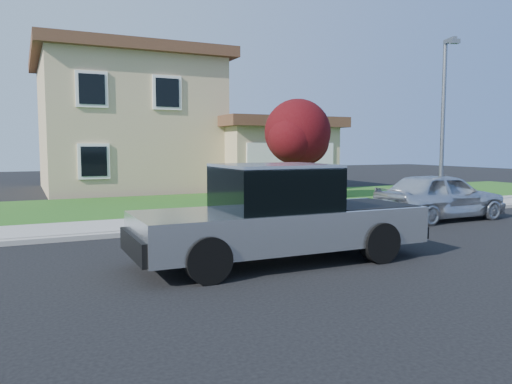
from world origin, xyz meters
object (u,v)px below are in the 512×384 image
ornamental_tree (298,135)px  street_lamp (444,116)px  pickup_truck (280,216)px  trash_bin (279,192)px  woman (282,199)px  sedan (440,196)px

ornamental_tree → street_lamp: street_lamp is taller
pickup_truck → street_lamp: size_ratio=1.02×
ornamental_tree → trash_bin: (-2.50, -3.08, -1.91)m
ornamental_tree → trash_bin: ornamental_tree is taller
woman → sedan: 5.12m
pickup_truck → woman: 4.08m
trash_bin → ornamental_tree: bearing=44.8°
street_lamp → woman: bearing=-161.1°
ornamental_tree → street_lamp: size_ratio=0.71×
ornamental_tree → trash_bin: size_ratio=3.36×
sedan → ornamental_tree: ornamental_tree is taller
pickup_truck → sedan: (7.03, 2.82, -0.16)m
trash_bin → pickup_truck: bearing=-123.9°
sedan → ornamental_tree: 6.61m
pickup_truck → ornamental_tree: (5.60, 8.98, 1.78)m
ornamental_tree → trash_bin: bearing=-129.1°
woman → ornamental_tree: 6.78m
sedan → street_lamp: (1.01, 0.96, 2.49)m
woman → street_lamp: bearing=-166.0°
pickup_truck → sedan: pickup_truck is taller
woman → trash_bin: bearing=-104.2°
ornamental_tree → street_lamp: (2.44, -5.20, 0.55)m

